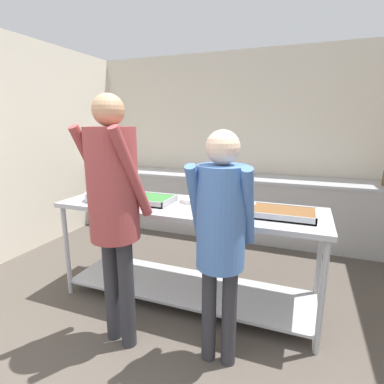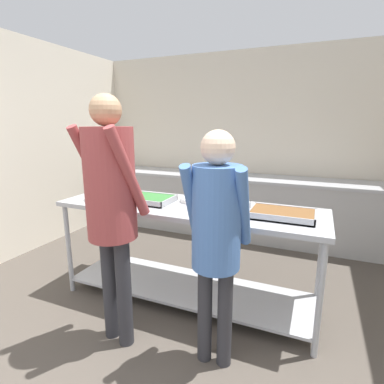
{
  "view_description": "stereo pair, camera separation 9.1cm",
  "coord_description": "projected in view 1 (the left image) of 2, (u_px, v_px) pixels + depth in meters",
  "views": [
    {
      "loc": [
        0.97,
        -0.58,
        1.62
      ],
      "look_at": [
        0.03,
        1.88,
        1.02
      ],
      "focal_mm": 28.0,
      "sensor_mm": 36.0,
      "label": 1
    },
    {
      "loc": [
        1.05,
        -0.55,
        1.62
      ],
      "look_at": [
        0.03,
        1.88,
        1.02
      ],
      "focal_mm": 28.0,
      "sensor_mm": 36.0,
      "label": 2
    }
  ],
  "objects": [
    {
      "name": "wall_left",
      "position": [
        10.0,
        149.0,
        3.56
      ],
      "size": [
        0.06,
        4.11,
        2.65
      ],
      "color": "beige",
      "rests_on": "ground_plane"
    },
    {
      "name": "sauce_pan",
      "position": [
        102.0,
        196.0,
        2.8
      ],
      "size": [
        0.44,
        0.3,
        0.08
      ],
      "color": "#ADAFB5",
      "rests_on": "serving_counter"
    },
    {
      "name": "back_counter",
      "position": [
        232.0,
        205.0,
        4.42
      ],
      "size": [
        4.57,
        0.65,
        0.88
      ],
      "color": "#A8A8A8",
      "rests_on": "ground_plane"
    },
    {
      "name": "wall_rear",
      "position": [
        240.0,
        143.0,
        4.56
      ],
      "size": [
        4.73,
        0.06,
        2.65
      ],
      "color": "beige",
      "rests_on": "ground_plane"
    },
    {
      "name": "plate_stack",
      "position": [
        192.0,
        200.0,
        2.75
      ],
      "size": [
        0.23,
        0.23,
        0.04
      ],
      "color": "white",
      "rests_on": "serving_counter"
    },
    {
      "name": "serving_tray_roast",
      "position": [
        283.0,
        213.0,
        2.32
      ],
      "size": [
        0.48,
        0.32,
        0.05
      ],
      "color": "#ADAFB5",
      "rests_on": "serving_counter"
    },
    {
      "name": "serving_counter",
      "position": [
        188.0,
        237.0,
        2.7
      ],
      "size": [
        2.34,
        0.72,
        0.92
      ],
      "color": "#ADAFB5",
      "rests_on": "ground_plane"
    },
    {
      "name": "guest_serving_right",
      "position": [
        113.0,
        197.0,
        2.04
      ],
      "size": [
        0.49,
        0.42,
        1.81
      ],
      "color": "#2D2D33",
      "rests_on": "ground_plane"
    },
    {
      "name": "serving_tray_greens",
      "position": [
        224.0,
        207.0,
        2.49
      ],
      "size": [
        0.39,
        0.32,
        0.05
      ],
      "color": "#ADAFB5",
      "rests_on": "serving_counter"
    },
    {
      "name": "serving_tray_vegetables",
      "position": [
        150.0,
        200.0,
        2.73
      ],
      "size": [
        0.41,
        0.31,
        0.05
      ],
      "color": "#ADAFB5",
      "rests_on": "serving_counter"
    },
    {
      "name": "guest_serving_left",
      "position": [
        221.0,
        226.0,
        1.88
      ],
      "size": [
        0.42,
        0.32,
        1.59
      ],
      "color": "#2D2D33",
      "rests_on": "ground_plane"
    }
  ]
}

